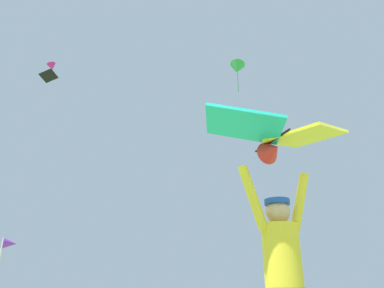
# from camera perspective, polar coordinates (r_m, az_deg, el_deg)

# --- Properties ---
(kite_flyer_person) EXTENTS (0.81, 0.40, 1.92)m
(kite_flyer_person) POSITION_cam_1_polar(r_m,az_deg,el_deg) (3.57, 14.02, -18.99)
(kite_flyer_person) COLOR #424751
(kite_flyer_person) RESTS_ON ground
(held_stunt_kite) EXTENTS (1.64, 1.00, 0.39)m
(held_stunt_kite) POSITION_cam_1_polar(r_m,az_deg,el_deg) (3.82, 12.75, 1.14)
(held_stunt_kite) COLOR black
(distant_kite_magenta_mid_right) EXTENTS (1.28, 1.15, 1.97)m
(distant_kite_magenta_mid_right) POSITION_cam_1_polar(r_m,az_deg,el_deg) (38.02, -20.95, 11.14)
(distant_kite_magenta_mid_right) COLOR #DB2393
(distant_kite_black_low_left) EXTENTS (0.89, 0.85, 0.50)m
(distant_kite_black_low_left) POSITION_cam_1_polar(r_m,az_deg,el_deg) (24.45, -21.41, 9.87)
(distant_kite_black_low_left) COLOR black
(distant_kite_green_high_left) EXTENTS (1.29, 1.20, 2.44)m
(distant_kite_green_high_left) POSITION_cam_1_polar(r_m,az_deg,el_deg) (26.40, 7.03, 11.57)
(distant_kite_green_high_left) COLOR green
(marker_flag) EXTENTS (0.30, 0.24, 1.95)m
(marker_flag) POSITION_cam_1_polar(r_m,az_deg,el_deg) (9.34, -26.75, -14.47)
(marker_flag) COLOR silver
(marker_flag) RESTS_ON ground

